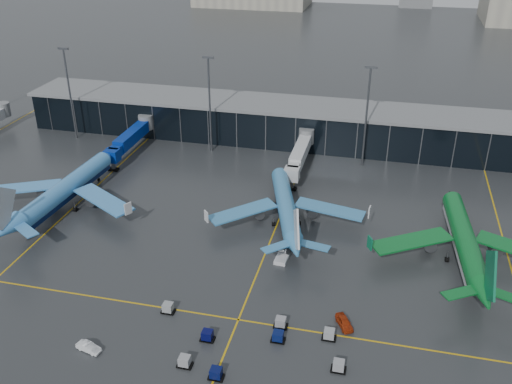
% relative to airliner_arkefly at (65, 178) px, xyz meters
% --- Properties ---
extents(ground, '(600.00, 600.00, 0.00)m').
position_rel_airliner_arkefly_xyz_m(ground, '(36.47, -13.49, -6.59)').
color(ground, '#282B2D').
rests_on(ground, ground).
extents(terminal_pier, '(142.00, 17.00, 10.70)m').
position_rel_airliner_arkefly_xyz_m(terminal_pier, '(36.47, 48.51, -1.17)').
color(terminal_pier, black).
rests_on(terminal_pier, ground).
extents(jet_bridges, '(94.00, 27.50, 7.20)m').
position_rel_airliner_arkefly_xyz_m(jet_bridges, '(1.47, 29.50, -2.04)').
color(jet_bridges, '#595B60').
rests_on(jet_bridges, ground).
extents(flood_masts, '(203.00, 0.50, 25.50)m').
position_rel_airliner_arkefly_xyz_m(flood_masts, '(41.47, 36.51, 7.22)').
color(flood_masts, '#595B60').
rests_on(flood_masts, ground).
extents(taxi_lines, '(220.00, 120.00, 0.02)m').
position_rel_airliner_arkefly_xyz_m(taxi_lines, '(46.47, -2.88, -6.58)').
color(taxi_lines, gold).
rests_on(taxi_lines, ground).
extents(airliner_arkefly, '(40.03, 44.95, 13.18)m').
position_rel_airliner_arkefly_xyz_m(airliner_arkefly, '(0.00, 0.00, 0.00)').
color(airliner_arkefly, '#4392DC').
rests_on(airliner_arkefly, ground).
extents(airliner_klm_near, '(43.95, 47.14, 11.97)m').
position_rel_airliner_arkefly_xyz_m(airliner_klm_near, '(47.86, 4.40, -0.60)').
color(airliner_klm_near, '#3984BD').
rests_on(airliner_klm_near, ground).
extents(airliner_aer_lingus, '(40.04, 44.70, 12.85)m').
position_rel_airliner_arkefly_xyz_m(airliner_aer_lingus, '(82.76, -1.14, -0.17)').
color(airliner_aer_lingus, '#0C6928').
rests_on(airliner_aer_lingus, ground).
extents(baggage_carts, '(30.77, 14.27, 1.70)m').
position_rel_airliner_arkefly_xyz_m(baggage_carts, '(49.73, -33.83, -5.83)').
color(baggage_carts, black).
rests_on(baggage_carts, ground).
extents(mobile_airstair, '(2.44, 3.36, 3.45)m').
position_rel_airliner_arkefly_xyz_m(mobile_airstair, '(49.99, -10.50, -5.82)').
color(mobile_airstair, silver).
rests_on(mobile_airstair, ground).
extents(service_van_red, '(3.62, 4.73, 1.50)m').
position_rel_airliner_arkefly_xyz_m(service_van_red, '(63.20, -26.02, -5.84)').
color(service_van_red, '#A22C0C').
rests_on(service_van_red, ground).
extents(service_van_white, '(4.23, 2.30, 1.32)m').
position_rel_airliner_arkefly_xyz_m(service_van_white, '(26.50, -40.52, -5.93)').
color(service_van_white, white).
rests_on(service_van_white, ground).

